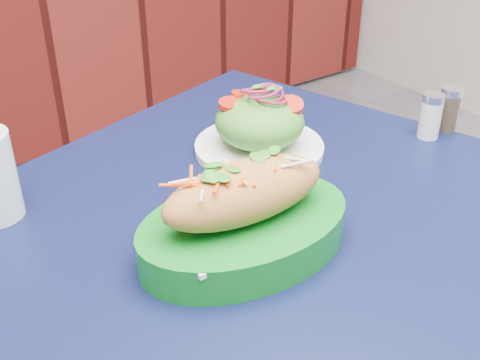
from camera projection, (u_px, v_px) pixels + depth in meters
cafe_table at (282, 284)px, 0.79m from camera, size 0.99×0.99×0.75m
banh_mi_basket at (244, 216)px, 0.69m from camera, size 0.28×0.19×0.12m
salad_plate at (259, 127)px, 0.90m from camera, size 0.20×0.20×0.11m
salt_shaker at (431, 116)px, 0.95m from camera, size 0.03×0.03×0.07m
pepper_shaker at (449, 109)px, 0.97m from camera, size 0.03×0.03×0.07m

